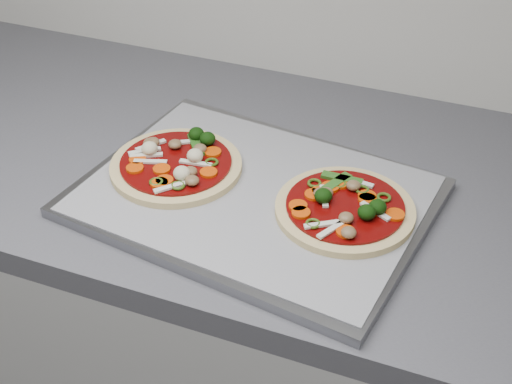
% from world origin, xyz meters
% --- Properties ---
extents(base_cabinet, '(3.60, 0.60, 0.86)m').
position_xyz_m(base_cabinet, '(0.00, 1.30, 0.43)').
color(base_cabinet, '#B4B3B1').
rests_on(base_cabinet, ground).
extents(countertop, '(3.60, 0.60, 0.04)m').
position_xyz_m(countertop, '(0.00, 1.30, 0.88)').
color(countertop, '#55565C').
rests_on(countertop, base_cabinet).
extents(baking_tray, '(0.52, 0.41, 0.02)m').
position_xyz_m(baking_tray, '(-0.03, 1.22, 0.91)').
color(baking_tray, gray).
rests_on(baking_tray, countertop).
extents(parchment, '(0.49, 0.38, 0.00)m').
position_xyz_m(parchment, '(-0.03, 1.22, 0.92)').
color(parchment, '#9A9AA0').
rests_on(parchment, baking_tray).
extents(pizza_left, '(0.23, 0.23, 0.03)m').
position_xyz_m(pizza_left, '(-0.15, 1.23, 0.93)').
color(pizza_left, tan).
rests_on(pizza_left, parchment).
extents(pizza_right, '(0.25, 0.25, 0.03)m').
position_xyz_m(pizza_right, '(0.10, 1.22, 0.93)').
color(pizza_right, tan).
rests_on(pizza_right, parchment).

